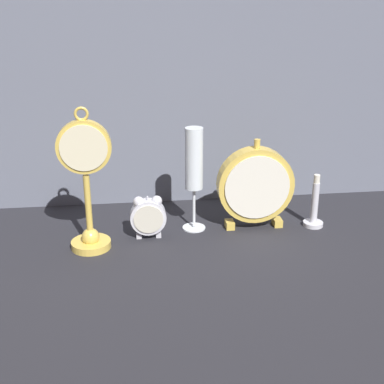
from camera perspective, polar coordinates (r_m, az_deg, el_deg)
The scene contains 7 objects.
ground_plane at distance 1.16m, azimuth 0.49°, elevation -6.78°, with size 4.00×4.00×0.00m, color #232328.
fabric_backdrop_drape at distance 1.36m, azimuth -1.31°, elevation 14.18°, with size 1.77×0.01×0.76m, color slate.
pocket_watch_on_stand at distance 1.16m, azimuth -11.16°, elevation 0.50°, with size 0.11×0.09×0.32m.
alarm_clock_twin_bell at distance 1.22m, azimuth -4.70°, elevation -2.48°, with size 0.08×0.03×0.10m.
mantel_clock_silver at distance 1.26m, azimuth 6.78°, elevation 0.70°, with size 0.18×0.04×0.22m.
champagne_flute at distance 1.22m, azimuth 0.21°, elevation 2.81°, with size 0.06×0.06×0.25m.
brass_candlestick at distance 1.31m, azimuth 12.90°, elevation -1.86°, with size 0.05×0.05×0.13m.
Camera 1 is at (-0.13, -1.01, 0.54)m, focal length 50.00 mm.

